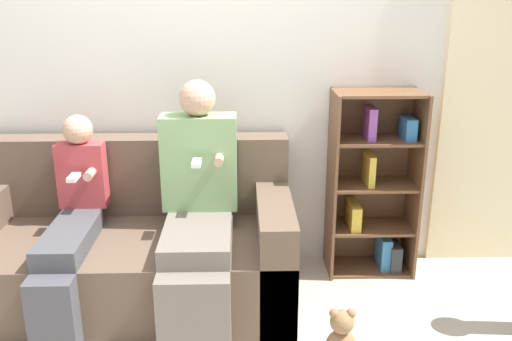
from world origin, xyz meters
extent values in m
cube|color=silver|center=(0.00, 1.05, 1.27)|extent=(10.00, 0.06, 2.55)
cube|color=beige|center=(1.98, 1.00, 1.13)|extent=(0.86, 0.04, 2.26)
cube|color=brown|center=(-0.38, 0.42, 0.21)|extent=(1.90, 0.72, 0.42)
cube|color=brown|center=(-0.38, 0.88, 0.45)|extent=(1.90, 0.19, 0.90)
cube|color=brown|center=(0.47, 0.42, 0.32)|extent=(0.20, 0.72, 0.63)
cube|color=#70665B|center=(0.04, 0.00, 0.21)|extent=(0.37, 0.12, 0.42)
cube|color=#70665B|center=(0.04, 0.31, 0.47)|extent=(0.37, 0.51, 0.11)
cube|color=#84AD70|center=(0.04, 0.67, 0.81)|extent=(0.43, 0.20, 0.55)
sphere|color=tan|center=(0.04, 0.67, 1.18)|extent=(0.21, 0.21, 0.21)
cylinder|color=tan|center=(0.16, 0.52, 0.86)|extent=(0.05, 0.10, 0.05)
cube|color=white|center=(0.04, 0.47, 0.86)|extent=(0.05, 0.12, 0.02)
cube|color=#47474C|center=(-0.65, 0.00, 0.21)|extent=(0.23, 0.12, 0.42)
cube|color=#47474C|center=(-0.65, 0.35, 0.47)|extent=(0.23, 0.58, 0.11)
cube|color=#B73D42|center=(-0.65, 0.70, 0.72)|extent=(0.27, 0.12, 0.39)
sphere|color=tan|center=(-0.65, 0.70, 1.00)|extent=(0.17, 0.17, 0.17)
cylinder|color=tan|center=(-0.58, 0.59, 0.76)|extent=(0.05, 0.10, 0.05)
cube|color=white|center=(-0.65, 0.54, 0.76)|extent=(0.05, 0.12, 0.02)
cube|color=brown|center=(0.85, 0.85, 0.59)|extent=(0.02, 0.32, 1.18)
cube|color=brown|center=(1.38, 0.85, 0.59)|extent=(0.02, 0.32, 1.18)
cube|color=brown|center=(1.12, 1.00, 0.59)|extent=(0.54, 0.02, 1.18)
cube|color=brown|center=(1.12, 0.85, 0.01)|extent=(0.51, 0.28, 0.02)
cube|color=brown|center=(1.12, 0.85, 0.30)|extent=(0.51, 0.28, 0.02)
cube|color=brown|center=(1.12, 0.85, 0.59)|extent=(0.51, 0.28, 0.02)
cube|color=brown|center=(1.12, 0.85, 0.88)|extent=(0.51, 0.28, 0.02)
cube|color=brown|center=(1.12, 0.85, 1.17)|extent=(0.51, 0.28, 0.02)
cube|color=gold|center=(1.00, 0.85, 0.39)|extent=(0.06, 0.23, 0.16)
cube|color=gold|center=(1.08, 0.85, 0.70)|extent=(0.04, 0.20, 0.20)
cube|color=#934CA3|center=(1.07, 0.85, 0.99)|extent=(0.05, 0.18, 0.20)
cube|color=teal|center=(1.31, 0.85, 0.96)|extent=(0.07, 0.17, 0.13)
cube|color=#333338|center=(1.28, 0.85, 0.10)|extent=(0.07, 0.23, 0.17)
cube|color=teal|center=(1.22, 0.85, 0.13)|extent=(0.07, 0.19, 0.22)
sphere|color=#936B47|center=(0.76, -0.12, 0.24)|extent=(0.12, 0.12, 0.12)
sphere|color=#936B47|center=(0.72, -0.12, 0.29)|extent=(0.05, 0.05, 0.05)
sphere|color=#936B47|center=(0.80, -0.12, 0.29)|extent=(0.05, 0.05, 0.05)
camera|label=1|loc=(0.29, -2.35, 1.74)|focal=38.00mm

